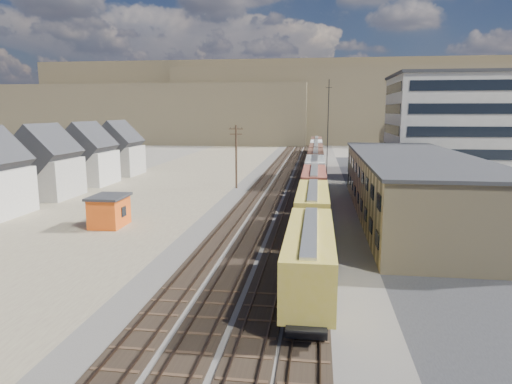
# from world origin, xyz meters

# --- Properties ---
(ground) EXTENTS (300.00, 300.00, 0.00)m
(ground) POSITION_xyz_m (0.00, 0.00, 0.00)
(ground) COLOR #6B6356
(ground) RESTS_ON ground
(ballast_bed) EXTENTS (18.00, 200.00, 0.06)m
(ballast_bed) POSITION_xyz_m (0.00, 50.00, 0.03)
(ballast_bed) COLOR #4C4742
(ballast_bed) RESTS_ON ground
(dirt_yard) EXTENTS (24.00, 180.00, 0.03)m
(dirt_yard) POSITION_xyz_m (-20.00, 40.00, 0.01)
(dirt_yard) COLOR #756350
(dirt_yard) RESTS_ON ground
(asphalt_lot) EXTENTS (26.00, 120.00, 0.04)m
(asphalt_lot) POSITION_xyz_m (22.00, 35.00, 0.02)
(asphalt_lot) COLOR #232326
(asphalt_lot) RESTS_ON ground
(rail_tracks) EXTENTS (11.40, 200.00, 0.24)m
(rail_tracks) POSITION_xyz_m (-0.55, 50.00, 0.11)
(rail_tracks) COLOR black
(rail_tracks) RESTS_ON ground
(freight_train) EXTENTS (3.00, 119.74, 4.46)m
(freight_train) POSITION_xyz_m (3.80, 53.22, 2.79)
(freight_train) COLOR black
(freight_train) RESTS_ON ground
(warehouse) EXTENTS (12.40, 40.40, 7.25)m
(warehouse) POSITION_xyz_m (14.98, 25.00, 3.65)
(warehouse) COLOR tan
(warehouse) RESTS_ON ground
(office_tower) EXTENTS (22.60, 18.60, 18.45)m
(office_tower) POSITION_xyz_m (27.95, 54.95, 9.26)
(office_tower) COLOR #9E998E
(office_tower) RESTS_ON ground
(utility_pole_north) EXTENTS (2.20, 0.32, 10.00)m
(utility_pole_north) POSITION_xyz_m (-8.50, 42.00, 5.30)
(utility_pole_north) COLOR #382619
(utility_pole_north) RESTS_ON ground
(radio_mast) EXTENTS (1.20, 0.16, 18.00)m
(radio_mast) POSITION_xyz_m (6.00, 60.00, 9.12)
(radio_mast) COLOR black
(radio_mast) RESTS_ON ground
(townhouse_row) EXTENTS (8.15, 68.16, 10.47)m
(townhouse_row) POSITION_xyz_m (-34.00, 25.00, 4.34)
(townhouse_row) COLOR #B7B2A8
(townhouse_row) RESTS_ON ground
(hills_north) EXTENTS (265.00, 80.00, 32.00)m
(hills_north) POSITION_xyz_m (0.17, 167.92, 14.10)
(hills_north) COLOR brown
(hills_north) RESTS_ON ground
(maintenance_shed) EXTENTS (3.62, 4.64, 3.35)m
(maintenance_shed) POSITION_xyz_m (-17.58, 16.26, 1.71)
(maintenance_shed) COLOR #F05816
(maintenance_shed) RESTS_ON ground
(parked_car_blue) EXTENTS (5.23, 6.76, 1.71)m
(parked_car_blue) POSITION_xyz_m (21.55, 40.33, 0.85)
(parked_car_blue) COLOR navy
(parked_car_blue) RESTS_ON ground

